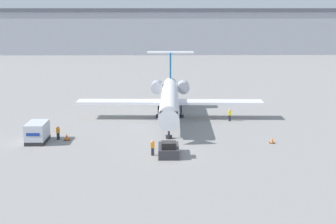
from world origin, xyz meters
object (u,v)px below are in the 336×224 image
Objects in this scene: pushback_tug at (169,150)px; worker_on_apron at (58,132)px; luggage_cart at (37,132)px; worker_by_wing at (230,115)px; airplane_main at (170,98)px; traffic_cone_right at (272,140)px; traffic_cone_left at (67,137)px; worker_near_tug at (153,147)px.

worker_on_apron reaches higher than pushback_tug.
luggage_cart is 2.22× the size of worker_by_wing.
airplane_main is 39.38× the size of traffic_cone_right.
pushback_tug reaches higher than traffic_cone_right.
worker_by_wing is at bearing 22.93° from worker_on_apron.
traffic_cone_left is at bearing -137.46° from airplane_main.
worker_on_apron is 2.17× the size of traffic_cone_left.
pushback_tug is at bearing -27.10° from traffic_cone_left.
airplane_main is at bearing 39.57° from worker_on_apron.
traffic_cone_right is (13.94, 4.52, -0.58)m from worker_near_tug.
airplane_main is 7.07× the size of luggage_cart.
pushback_tug reaches higher than worker_by_wing.
luggage_cart reaches higher than traffic_cone_right.
pushback_tug reaches higher than worker_near_tug.
worker_near_tug is 13.17m from worker_on_apron.
worker_by_wing is (24.25, 10.35, -0.30)m from luggage_cart.
worker_near_tug is (13.72, -5.38, -0.28)m from luggage_cart.
traffic_cone_left is (3.30, 0.77, -0.80)m from luggage_cart.
traffic_cone_right is at bearing -3.84° from traffic_cone_left.
worker_on_apron is 25.52m from traffic_cone_right.
worker_by_wing is 11.73m from traffic_cone_right.
worker_by_wing reaches higher than traffic_cone_left.
worker_near_tug is 1.00× the size of worker_on_apron.
traffic_cone_right is at bearing -4.24° from worker_on_apron.
worker_near_tug is 18.94m from worker_by_wing.
pushback_tug is at bearing -119.21° from worker_by_wing.
worker_by_wing is at bearing 60.79° from pushback_tug.
luggage_cart is 14.74m from worker_near_tug.
airplane_main is 17.25m from traffic_cone_left.
pushback_tug is 5.55× the size of traffic_cone_right.
worker_by_wing is 2.12× the size of traffic_cone_left.
traffic_cone_right is at bearing 20.50° from pushback_tug.
worker_on_apron is (-13.21, 6.46, 0.27)m from pushback_tug.
airplane_main is 17.82m from worker_on_apron.
worker_by_wing reaches higher than traffic_cone_right.
traffic_cone_right is at bearing -1.79° from luggage_cart.
luggage_cart is 4.71× the size of traffic_cone_left.
luggage_cart is at bearing -166.77° from traffic_cone_left.
luggage_cart is 2.17× the size of worker_on_apron.
luggage_cart is 27.69m from traffic_cone_right.
airplane_main is 17.88m from traffic_cone_right.
worker_on_apron reaches higher than traffic_cone_left.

